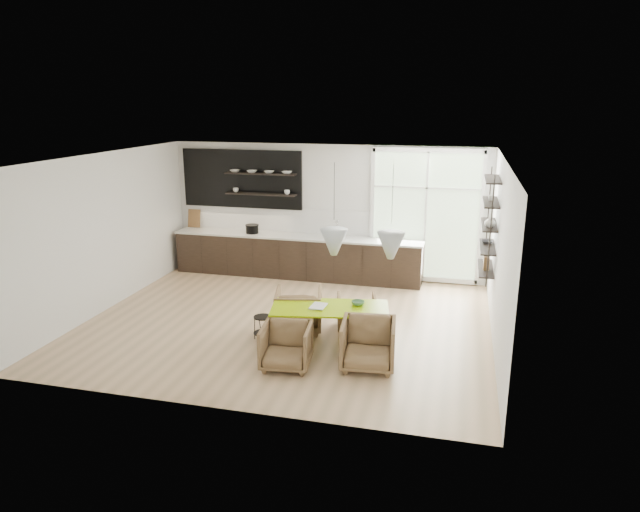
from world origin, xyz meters
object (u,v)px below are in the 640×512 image
at_px(dining_table, 330,310).
at_px(wire_stool, 263,325).
at_px(armchair_front_left, 286,346).
at_px(armchair_front_right, 368,344).
at_px(armchair_back_left, 299,310).
at_px(armchair_back_right, 357,313).

bearing_deg(dining_table, wire_stool, 168.87).
distance_m(dining_table, armchair_front_left, 1.01).
bearing_deg(dining_table, armchair_front_left, -128.62).
relative_size(armchair_front_right, wire_stool, 2.01).
height_order(dining_table, armchair_back_left, armchair_back_left).
relative_size(armchair_back_left, wire_stool, 2.00).
distance_m(armchair_back_right, armchair_front_right, 1.44).
height_order(armchair_front_left, wire_stool, armchair_front_left).
distance_m(armchair_back_right, armchair_front_left, 1.81).
xyz_separation_m(armchair_back_left, wire_stool, (-0.46, -0.53, -0.11)).
relative_size(armchair_back_left, armchair_front_right, 0.99).
bearing_deg(armchair_front_right, armchair_front_left, -172.32).
bearing_deg(wire_stool, armchair_back_right, 28.92).
distance_m(dining_table, armchair_back_left, 0.91).
distance_m(armchair_back_right, wire_stool, 1.62).
relative_size(dining_table, armchair_back_right, 2.91).
xyz_separation_m(dining_table, armchair_back_right, (0.28, 0.80, -0.32)).
xyz_separation_m(armchair_back_left, armchair_front_left, (0.21, -1.40, -0.03)).
xyz_separation_m(armchair_back_right, armchair_front_left, (-0.75, -1.65, 0.03)).
height_order(armchair_front_right, wire_stool, armchair_front_right).
height_order(armchair_back_left, wire_stool, armchair_back_left).
bearing_deg(armchair_back_left, armchair_front_left, 85.83).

